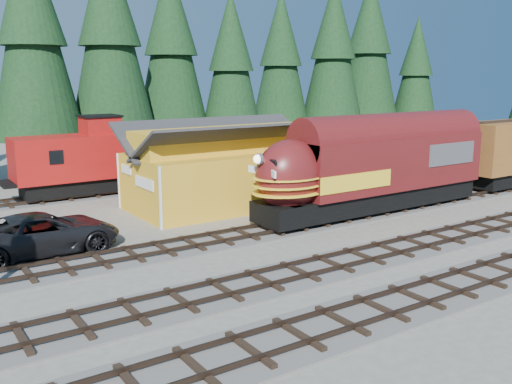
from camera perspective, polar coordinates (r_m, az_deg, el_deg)
ground at (r=27.68m, az=8.70°, el=-5.35°), size 120.00×120.00×0.00m
track_siding at (r=37.38m, az=15.91°, el=-1.11°), size 68.00×3.20×0.33m
track_main_south at (r=33.95m, az=23.62°, el=-2.92°), size 68.00×3.20×0.33m
track_spur at (r=39.08m, az=-21.26°, el=-0.92°), size 32.00×3.20×0.33m
depot at (r=35.29m, az=-2.74°, el=3.39°), size 12.80×7.00×5.30m
conifer_backdrop at (r=50.39m, az=-5.18°, el=13.87°), size 79.15×19.80×16.27m
locomotive at (r=33.64m, az=11.16°, el=2.11°), size 16.27×3.23×4.42m
caboose at (r=39.57m, az=-16.39°, el=3.12°), size 9.55×2.77×4.97m
pickup_truck_a at (r=27.77m, az=-20.50°, el=-3.88°), size 6.91×3.36×1.89m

